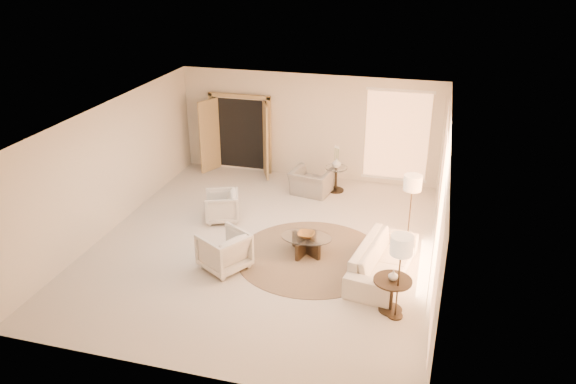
% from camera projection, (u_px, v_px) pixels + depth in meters
% --- Properties ---
extents(room, '(7.04, 8.04, 2.83)m').
position_uv_depth(room, '(264.00, 184.00, 11.31)').
color(room, beige).
rests_on(room, ground).
extents(windows_right, '(0.10, 6.40, 2.40)m').
position_uv_depth(windows_right, '(439.00, 204.00, 10.59)').
color(windows_right, '#EE9D5F').
rests_on(windows_right, room).
extents(window_back_corner, '(1.70, 0.10, 2.40)m').
position_uv_depth(window_back_corner, '(397.00, 136.00, 14.25)').
color(window_back_corner, '#EE9D5F').
rests_on(window_back_corner, room).
extents(curtains_right, '(0.06, 5.20, 2.60)m').
position_uv_depth(curtains_right, '(438.00, 187.00, 11.41)').
color(curtains_right, tan).
rests_on(curtains_right, room).
extents(french_doors, '(1.95, 0.66, 2.16)m').
position_uv_depth(french_doors, '(240.00, 135.00, 15.26)').
color(french_doors, tan).
rests_on(french_doors, room).
extents(area_rug, '(3.59, 3.59, 0.01)m').
position_uv_depth(area_rug, '(311.00, 256.00, 11.44)').
color(area_rug, '#433324').
rests_on(area_rug, room).
extents(sofa, '(1.22, 2.33, 0.65)m').
position_uv_depth(sofa, '(383.00, 260.00, 10.69)').
color(sofa, beige).
rests_on(sofa, room).
extents(armchair_left, '(0.90, 0.93, 0.76)m').
position_uv_depth(armchair_left, '(222.00, 205.00, 12.79)').
color(armchair_left, beige).
rests_on(armchair_left, room).
extents(armchair_right, '(1.08, 1.10, 0.84)m').
position_uv_depth(armchair_right, '(224.00, 249.00, 10.87)').
color(armchair_right, beige).
rests_on(armchair_right, room).
extents(accent_chair, '(1.06, 0.79, 0.84)m').
position_uv_depth(accent_chair, '(311.00, 178.00, 14.12)').
color(accent_chair, gray).
rests_on(accent_chair, room).
extents(coffee_table, '(1.36, 1.36, 0.39)m').
position_uv_depth(coffee_table, '(306.00, 243.00, 11.46)').
color(coffee_table, black).
rests_on(coffee_table, room).
extents(end_table, '(0.66, 0.66, 0.63)m').
position_uv_depth(end_table, '(392.00, 290.00, 9.59)').
color(end_table, black).
rests_on(end_table, room).
extents(side_table, '(0.56, 0.56, 0.65)m').
position_uv_depth(side_table, '(336.00, 177.00, 14.30)').
color(side_table, black).
rests_on(side_table, room).
extents(floor_lamp_near, '(0.37, 0.37, 1.54)m').
position_uv_depth(floor_lamp_near, '(413.00, 186.00, 11.44)').
color(floor_lamp_near, black).
rests_on(floor_lamp_near, room).
extents(floor_lamp_far, '(0.38, 0.38, 1.56)m').
position_uv_depth(floor_lamp_far, '(401.00, 249.00, 9.07)').
color(floor_lamp_far, black).
rests_on(floor_lamp_far, room).
extents(bowl, '(0.37, 0.37, 0.09)m').
position_uv_depth(bowl, '(306.00, 235.00, 11.38)').
color(bowl, brown).
rests_on(bowl, coffee_table).
extents(end_vase, '(0.22, 0.22, 0.18)m').
position_uv_depth(end_vase, '(393.00, 276.00, 9.48)').
color(end_vase, silver).
rests_on(end_vase, end_table).
extents(side_vase, '(0.29, 0.29, 0.24)m').
position_uv_depth(side_vase, '(336.00, 163.00, 14.15)').
color(side_vase, silver).
rests_on(side_vase, side_table).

